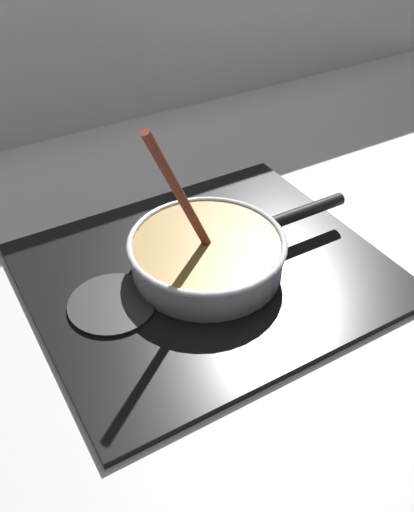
{
  "coord_description": "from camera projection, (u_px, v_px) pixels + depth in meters",
  "views": [
    {
      "loc": [
        -0.35,
        -0.42,
        0.61
      ],
      "look_at": [
        0.01,
        0.18,
        0.04
      ],
      "focal_mm": 39.18,
      "sensor_mm": 36.0,
      "label": 1
    }
  ],
  "objects": [
    {
      "name": "cooking_pan",
      "position": [
        208.0,
        253.0,
        0.9
      ],
      "size": [
        0.4,
        0.26,
        0.28
      ],
      "color": "silver",
      "rests_on": "hob_plate"
    },
    {
      "name": "ground",
      "position": [
        267.0,
        358.0,
        0.81
      ],
      "size": [
        2.4,
        1.6,
        0.04
      ],
      "primitive_type": "cube",
      "color": "#B7B7BC"
    },
    {
      "name": "burner_ring",
      "position": [
        207.0,
        267.0,
        0.91
      ],
      "size": [
        0.16,
        0.16,
        0.01
      ],
      "primitive_type": "torus",
      "color": "#592D0C",
      "rests_on": "hob_plate"
    },
    {
      "name": "hob_plate",
      "position": [
        207.0,
        272.0,
        0.92
      ],
      "size": [
        0.56,
        0.48,
        0.01
      ],
      "primitive_type": "cube",
      "color": "black",
      "rests_on": "ground"
    },
    {
      "name": "backsplash_wall",
      "position": [
        56.0,
        10.0,
        1.15
      ],
      "size": [
        2.4,
        0.02,
        0.55
      ],
      "primitive_type": "cube",
      "color": "silver",
      "rests_on": "ground"
    },
    {
      "name": "spare_burner",
      "position": [
        112.0,
        304.0,
        0.85
      ],
      "size": [
        0.14,
        0.14,
        0.01
      ],
      "primitive_type": "cylinder",
      "color": "#262628",
      "rests_on": "hob_plate"
    }
  ]
}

